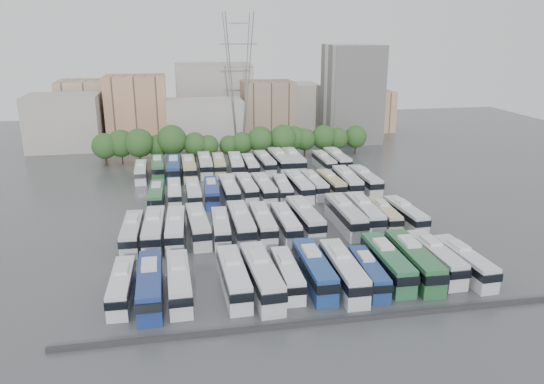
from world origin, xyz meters
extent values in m
plane|color=#424447|center=(0.00, 0.00, 0.00)|extent=(220.00, 220.00, 0.00)
cube|color=#2D2D30|center=(0.00, -33.00, 0.25)|extent=(56.00, 0.50, 0.50)
cylinder|color=black|center=(-30.11, 42.02, 1.22)|extent=(0.36, 0.36, 2.44)
sphere|color=#234C1E|center=(-30.11, 42.02, 4.54)|extent=(5.86, 5.86, 5.86)
cylinder|color=black|center=(-26.53, 42.75, 1.31)|extent=(0.36, 0.36, 2.62)
sphere|color=#234C1E|center=(-26.53, 42.75, 4.86)|extent=(6.28, 6.28, 6.28)
cylinder|color=black|center=(-22.37, 41.25, 1.37)|extent=(0.36, 0.36, 2.75)
sphere|color=#234C1E|center=(-22.37, 41.25, 5.10)|extent=(6.60, 6.60, 6.60)
cylinder|color=black|center=(-18.24, 42.83, 1.08)|extent=(0.36, 0.36, 2.15)
sphere|color=#234C1E|center=(-18.24, 42.83, 4.00)|extent=(5.16, 5.16, 5.16)
cylinder|color=black|center=(-14.99, 41.82, 1.45)|extent=(0.36, 0.36, 2.91)
sphere|color=#234C1E|center=(-14.99, 41.82, 5.40)|extent=(6.98, 6.98, 6.98)
cylinder|color=black|center=(-9.69, 41.32, 1.16)|extent=(0.36, 0.36, 2.31)
sphere|color=#234C1E|center=(-9.69, 41.32, 4.29)|extent=(5.55, 5.55, 5.55)
cylinder|color=black|center=(-6.60, 41.60, 1.02)|extent=(0.36, 0.36, 2.05)
sphere|color=#234C1E|center=(-6.60, 41.60, 3.80)|extent=(4.92, 4.92, 4.92)
cylinder|color=black|center=(-1.68, 42.19, 0.96)|extent=(0.36, 0.36, 1.92)
sphere|color=#234C1E|center=(-1.68, 42.19, 3.57)|extent=(4.62, 4.62, 4.62)
cylinder|color=black|center=(1.48, 41.90, 1.09)|extent=(0.36, 0.36, 2.18)
sphere|color=#234C1E|center=(1.48, 41.90, 4.04)|extent=(5.22, 5.22, 5.22)
cylinder|color=black|center=(5.89, 41.74, 1.29)|extent=(0.36, 0.36, 2.58)
sphere|color=#234C1E|center=(5.89, 41.74, 4.79)|extent=(6.19, 6.19, 6.19)
cylinder|color=black|center=(11.31, 41.17, 1.34)|extent=(0.36, 0.36, 2.68)
sphere|color=#234C1E|center=(11.31, 41.17, 4.97)|extent=(6.42, 6.42, 6.42)
cylinder|color=black|center=(14.29, 42.82, 1.22)|extent=(0.36, 0.36, 2.44)
sphere|color=#234C1E|center=(14.29, 42.82, 4.54)|extent=(5.87, 5.87, 5.87)
cylinder|color=black|center=(17.06, 42.52, 1.12)|extent=(0.36, 0.36, 2.25)
sphere|color=#234C1E|center=(17.06, 42.52, 4.17)|extent=(5.39, 5.39, 5.39)
cylinder|color=black|center=(21.75, 42.59, 1.23)|extent=(0.36, 0.36, 2.46)
sphere|color=#234C1E|center=(21.75, 42.59, 4.57)|extent=(5.91, 5.91, 5.91)
cylinder|color=black|center=(25.53, 42.84, 1.10)|extent=(0.36, 0.36, 2.19)
sphere|color=#234C1E|center=(25.53, 42.84, 4.08)|extent=(5.27, 5.27, 5.27)
cylinder|color=black|center=(30.19, 42.75, 1.15)|extent=(0.36, 0.36, 2.30)
sphere|color=#234C1E|center=(30.19, 42.75, 4.27)|extent=(5.52, 5.52, 5.52)
cube|color=#9E998E|center=(-42.00, 62.00, 7.00)|extent=(18.00, 14.00, 14.00)
cube|color=tan|center=(-24.00, 68.00, 9.00)|extent=(16.00, 12.00, 18.00)
cube|color=#ADA89E|center=(-6.00, 60.00, 6.00)|extent=(20.00, 14.00, 12.00)
cube|color=gray|center=(12.00, 66.00, 8.00)|extent=(14.00, 12.00, 16.00)
cube|color=gray|center=(-2.00, 80.00, 10.00)|extent=(22.00, 16.00, 20.00)
cube|color=tan|center=(-38.00, 78.00, 8.00)|extent=(16.00, 14.00, 16.00)
cube|color=#A39E93|center=(20.00, 78.00, 7.00)|extent=(18.00, 14.00, 14.00)
cube|color=tan|center=(44.00, 72.00, 6.00)|extent=(14.00, 12.00, 12.00)
cube|color=gray|center=(-14.00, 74.00, 5.00)|extent=(12.00, 10.00, 10.00)
cube|color=silver|center=(34.00, 58.00, 13.00)|extent=(14.00, 14.00, 26.00)
cylinder|color=slate|center=(0.00, 48.00, 17.00)|extent=(2.90, 2.91, 33.83)
cylinder|color=slate|center=(0.00, 52.00, 17.00)|extent=(2.90, 2.91, 33.83)
cylinder|color=slate|center=(4.00, 48.00, 17.00)|extent=(2.90, 2.91, 33.83)
cylinder|color=slate|center=(4.00, 52.00, 17.00)|extent=(2.90, 2.91, 33.83)
cube|color=slate|center=(2.00, 50.00, 31.28)|extent=(4.50, 0.30, 0.30)
cube|color=slate|center=(2.00, 50.00, 26.52)|extent=(9.00, 0.30, 0.30)
cube|color=slate|center=(2.00, 50.00, 21.08)|extent=(7.00, 0.30, 0.30)
cube|color=silver|center=(-21.41, -23.31, 1.54)|extent=(2.60, 10.95, 3.09)
cube|color=black|center=(-21.41, -23.45, 2.13)|extent=(2.72, 11.12, 0.91)
cube|color=silver|center=(-21.37, -21.95, 3.29)|extent=(1.62, 2.95, 0.40)
cube|color=navy|center=(-18.13, -24.14, 1.80)|extent=(2.82, 12.71, 3.59)
cube|color=black|center=(-18.13, -24.30, 2.48)|extent=(2.95, 12.90, 1.06)
cube|color=silver|center=(-18.15, -22.56, 3.83)|extent=(1.83, 3.40, 0.46)
cube|color=silver|center=(-14.80, -23.76, 1.68)|extent=(2.75, 11.93, 3.37)
cube|color=black|center=(-14.79, -23.91, 2.33)|extent=(2.87, 12.11, 0.99)
cube|color=silver|center=(-14.83, -22.27, 3.59)|extent=(1.74, 3.20, 0.44)
cube|color=silver|center=(-8.33, -23.85, 1.74)|extent=(2.96, 12.36, 3.48)
cube|color=black|center=(-8.32, -24.00, 2.41)|extent=(3.09, 12.55, 1.02)
cube|color=silver|center=(-8.37, -22.31, 3.71)|extent=(1.83, 3.33, 0.45)
cube|color=silver|center=(-5.05, -24.50, 1.88)|extent=(3.45, 13.37, 3.76)
cube|color=black|center=(-5.05, -24.66, 2.60)|extent=(3.59, 13.58, 1.10)
cube|color=silver|center=(-5.13, -22.84, 4.00)|extent=(2.04, 3.62, 0.49)
cube|color=silver|center=(-1.70, -23.73, 1.52)|extent=(2.40, 10.74, 3.04)
cube|color=black|center=(-1.70, -23.86, 2.10)|extent=(2.51, 10.90, 0.89)
cube|color=silver|center=(-1.69, -22.39, 3.23)|extent=(1.55, 2.87, 0.39)
cube|color=navy|center=(1.68, -23.70, 1.78)|extent=(2.68, 12.57, 3.56)
cube|color=black|center=(1.68, -23.86, 2.46)|extent=(2.80, 12.76, 1.05)
cube|color=silver|center=(1.68, -22.13, 3.79)|extent=(1.78, 3.35, 0.46)
cube|color=silver|center=(5.07, -24.84, 1.81)|extent=(2.90, 12.80, 3.62)
cube|color=black|center=(5.07, -25.00, 2.50)|extent=(3.03, 12.99, 1.06)
cube|color=silver|center=(5.10, -23.25, 3.85)|extent=(1.86, 3.43, 0.47)
cube|color=navy|center=(8.26, -25.13, 1.50)|extent=(2.76, 10.69, 3.00)
cube|color=black|center=(8.25, -25.26, 2.07)|extent=(2.88, 10.85, 0.88)
cube|color=silver|center=(8.32, -23.80, 3.20)|extent=(1.64, 2.89, 0.39)
cube|color=#2C6842|center=(11.34, -23.51, 1.80)|extent=(2.89, 12.72, 3.59)
cube|color=black|center=(11.34, -23.66, 2.48)|extent=(3.02, 12.91, 1.06)
cube|color=silver|center=(11.36, -21.92, 3.83)|extent=(1.85, 3.41, 0.46)
cube|color=#2B6538|center=(14.76, -23.76, 1.89)|extent=(3.20, 13.40, 3.78)
cube|color=black|center=(14.76, -23.93, 2.61)|extent=(3.34, 13.61, 1.11)
cube|color=silver|center=(14.81, -22.09, 4.02)|extent=(1.99, 3.61, 0.49)
cube|color=silver|center=(18.14, -23.11, 1.72)|extent=(2.80, 12.20, 3.44)
cube|color=black|center=(18.14, -23.27, 2.38)|extent=(2.92, 12.38, 1.01)
cube|color=silver|center=(18.11, -21.60, 3.67)|extent=(1.78, 3.27, 0.45)
cube|color=silver|center=(21.27, -24.79, 1.64)|extent=(3.03, 11.71, 3.29)
cube|color=black|center=(21.28, -24.94, 2.27)|extent=(3.16, 11.89, 0.97)
cube|color=silver|center=(21.20, -23.34, 3.50)|extent=(1.79, 3.17, 0.43)
cube|color=silver|center=(-21.25, -6.59, 1.65)|extent=(2.87, 11.73, 3.30)
cube|color=black|center=(-21.26, -6.73, 2.28)|extent=(2.99, 11.91, 0.97)
cube|color=silver|center=(-21.20, -5.13, 3.52)|extent=(1.75, 3.16, 0.43)
cube|color=silver|center=(-18.11, -6.53, 1.79)|extent=(3.21, 12.76, 3.59)
cube|color=black|center=(-18.11, -6.69, 2.48)|extent=(3.34, 12.95, 1.05)
cube|color=silver|center=(-18.04, -4.95, 3.82)|extent=(1.93, 3.45, 0.46)
cube|color=silver|center=(-14.96, -6.45, 1.72)|extent=(3.11, 12.25, 3.44)
cube|color=black|center=(-14.97, -6.61, 2.38)|extent=(3.24, 12.43, 1.01)
cube|color=silver|center=(-14.90, -4.94, 3.66)|extent=(1.86, 3.31, 0.45)
cube|color=silver|center=(-11.61, -5.66, 1.76)|extent=(3.25, 12.51, 3.51)
cube|color=black|center=(-11.60, -5.81, 2.43)|extent=(3.38, 12.70, 1.03)
cube|color=silver|center=(-11.68, -4.11, 3.74)|extent=(1.92, 3.39, 0.45)
cube|color=silver|center=(-8.25, -6.59, 1.56)|extent=(2.72, 11.08, 3.12)
cube|color=black|center=(-8.26, -6.73, 2.16)|extent=(2.83, 11.25, 0.92)
cube|color=silver|center=(-8.21, -5.22, 3.32)|extent=(1.66, 2.99, 0.40)
cube|color=silver|center=(-5.12, -6.39, 1.82)|extent=(2.83, 12.87, 3.64)
cube|color=black|center=(-5.12, -6.55, 2.52)|extent=(2.96, 13.06, 1.07)
cube|color=silver|center=(-5.14, -4.78, 3.88)|extent=(1.85, 3.44, 0.47)
cube|color=silver|center=(-1.80, -6.49, 1.71)|extent=(2.63, 12.07, 3.41)
cube|color=black|center=(-1.80, -6.64, 2.36)|extent=(2.76, 12.25, 1.00)
cube|color=silver|center=(-1.79, -4.98, 3.64)|extent=(1.73, 3.22, 0.44)
cube|color=silver|center=(1.67, -6.94, 1.64)|extent=(2.58, 11.63, 3.29)
cube|color=black|center=(1.67, -7.08, 2.27)|extent=(2.70, 11.81, 0.97)
cube|color=silver|center=(1.66, -5.49, 3.50)|extent=(1.67, 3.11, 0.43)
cube|color=silver|center=(5.00, -5.77, 1.83)|extent=(3.31, 12.99, 3.65)
cube|color=black|center=(5.01, -5.93, 2.52)|extent=(3.44, 13.19, 1.07)
cube|color=silver|center=(4.93, -4.16, 3.89)|extent=(1.98, 3.51, 0.47)
cube|color=silver|center=(11.52, -5.99, 1.88)|extent=(2.91, 13.30, 3.76)
cube|color=black|center=(11.52, -6.16, 2.60)|extent=(3.05, 13.50, 1.11)
cube|color=silver|center=(11.51, -4.33, 4.01)|extent=(1.91, 3.55, 0.49)
cube|color=silver|center=(15.03, -5.24, 1.80)|extent=(3.14, 12.78, 3.60)
cube|color=black|center=(15.03, -5.39, 2.49)|extent=(3.27, 12.98, 1.06)
cube|color=silver|center=(15.09, -3.65, 3.83)|extent=(1.92, 3.45, 0.47)
cube|color=beige|center=(18.22, -5.71, 1.51)|extent=(2.70, 10.75, 3.02)
cube|color=black|center=(18.21, -5.84, 2.09)|extent=(2.81, 10.91, 0.89)
cube|color=silver|center=(18.27, -4.37, 3.22)|extent=(1.63, 2.90, 0.39)
cube|color=silver|center=(21.44, -6.56, 1.61)|extent=(2.97, 11.45, 3.22)
cube|color=black|center=(21.45, -6.71, 2.22)|extent=(3.10, 11.63, 0.95)
cube|color=silver|center=(21.37, -5.15, 3.42)|extent=(1.76, 3.10, 0.42)
cube|color=#2E6C3E|center=(-18.09, 10.95, 1.59)|extent=(2.70, 11.31, 3.19)
cube|color=black|center=(-18.09, 10.81, 2.20)|extent=(2.82, 11.48, 0.94)
cube|color=silver|center=(-18.05, 12.36, 3.39)|extent=(1.68, 3.04, 0.41)
cube|color=white|center=(-14.90, 12.49, 1.52)|extent=(2.30, 10.71, 3.03)
cube|color=black|center=(-14.89, 12.36, 2.10)|extent=(2.41, 10.87, 0.89)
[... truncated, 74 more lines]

